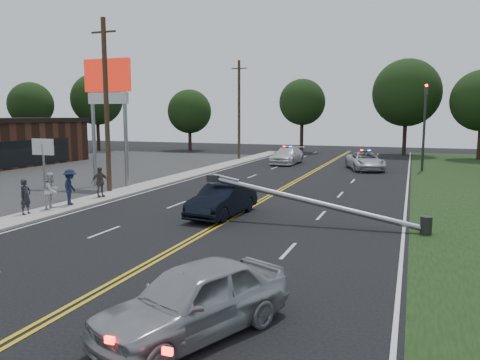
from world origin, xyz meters
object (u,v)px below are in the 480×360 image
at_px(small_sign, 43,151).
at_px(utility_pole_far, 239,110).
at_px(bystander_a, 25,197).
at_px(bystander_c, 70,187).
at_px(emergency_b, 287,156).
at_px(emergency_a, 365,161).
at_px(pylon_sign, 108,92).
at_px(crashed_sedan, 222,200).
at_px(traffic_signal, 425,119).
at_px(bystander_b, 52,191).
at_px(waiting_sedan, 194,300).
at_px(bystander_d, 100,182).
at_px(utility_pole_mid, 106,106).
at_px(fallen_streetlight, 324,204).

distance_m(small_sign, utility_pole_far, 22.68).
bearing_deg(bystander_a, bystander_c, -7.41).
relative_size(emergency_b, bystander_a, 3.38).
height_order(emergency_a, bystander_c, bystander_c).
bearing_deg(emergency_a, utility_pole_far, 141.52).
height_order(utility_pole_far, emergency_a, utility_pole_far).
bearing_deg(bystander_c, bystander_a, 146.49).
height_order(pylon_sign, bystander_c, pylon_sign).
bearing_deg(pylon_sign, crashed_sedan, -29.47).
height_order(traffic_signal, bystander_b, traffic_signal).
distance_m(waiting_sedan, bystander_d, 17.23).
height_order(utility_pole_mid, emergency_b, utility_pole_mid).
bearing_deg(emergency_b, emergency_a, -16.49).
distance_m(traffic_signal, bystander_b, 29.02).
relative_size(crashed_sedan, bystander_a, 2.81).
height_order(crashed_sedan, bystander_c, bystander_c).
bearing_deg(emergency_b, traffic_signal, -6.23).
xyz_separation_m(fallen_streetlight, bystander_a, (-12.93, -2.83, -0.00)).
xyz_separation_m(traffic_signal, fallen_streetlight, (-4.11, -22.00, -3.29)).
xyz_separation_m(bystander_b, bystander_c, (0.16, 1.10, 0.02)).
relative_size(pylon_sign, utility_pole_far, 0.80).
distance_m(pylon_sign, emergency_a, 21.58).
bearing_deg(bystander_d, fallen_streetlight, -74.00).
bearing_deg(bystander_b, crashed_sedan, -87.27).
distance_m(pylon_sign, fallen_streetlight, 16.66).
bearing_deg(traffic_signal, crashed_sedan, -112.11).
bearing_deg(bystander_b, bystander_c, -17.94).
xyz_separation_m(small_sign, fallen_streetlight, (18.19, -4.00, -1.41)).
xyz_separation_m(fallen_streetlight, emergency_a, (-0.36, 21.26, -0.18)).
bearing_deg(utility_pole_mid, crashed_sedan, -22.77).
bearing_deg(pylon_sign, bystander_c, -71.36).
distance_m(bystander_a, bystander_c, 2.52).
xyz_separation_m(small_sign, bystander_a, (5.25, -6.83, -1.42)).
distance_m(crashed_sedan, emergency_b, 23.59).
xyz_separation_m(emergency_a, bystander_d, (-12.19, -19.24, 0.21)).
distance_m(utility_pole_far, bystander_b, 27.75).
bearing_deg(pylon_sign, fallen_streetlight, -22.22).
bearing_deg(utility_pole_far, utility_pole_mid, -90.00).
relative_size(traffic_signal, bystander_c, 3.95).
xyz_separation_m(waiting_sedan, emergency_a, (0.45, 31.85, -0.03)).
bearing_deg(bystander_a, emergency_b, -9.74).
bearing_deg(small_sign, waiting_sedan, -40.03).
height_order(traffic_signal, crashed_sedan, traffic_signal).
bearing_deg(emergency_b, utility_pole_mid, -103.83).
xyz_separation_m(utility_pole_far, waiting_sedan, (12.57, -36.59, -4.32)).
bearing_deg(emergency_a, bystander_a, -136.03).
bearing_deg(crashed_sedan, bystander_c, -170.15).
xyz_separation_m(utility_pole_far, bystander_b, (0.68, -27.44, -4.09)).
relative_size(small_sign, bystander_c, 1.74).
bearing_deg(waiting_sedan, utility_pole_mid, 155.20).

